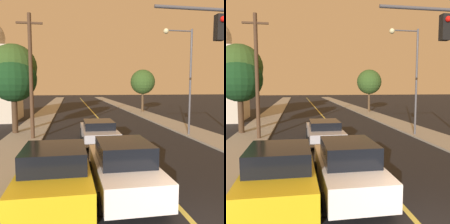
% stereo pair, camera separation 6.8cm
% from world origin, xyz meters
% --- Properties ---
extents(road_surface, '(9.68, 80.00, 0.01)m').
position_xyz_m(road_surface, '(0.00, 36.00, 0.01)').
color(road_surface, black).
rests_on(road_surface, ground).
extents(sidewalk_left, '(2.50, 80.00, 0.12)m').
position_xyz_m(sidewalk_left, '(-6.09, 36.00, 0.06)').
color(sidewalk_left, gray).
rests_on(sidewalk_left, ground).
extents(sidewalk_right, '(2.50, 80.00, 0.12)m').
position_xyz_m(sidewalk_right, '(6.09, 36.00, 0.06)').
color(sidewalk_right, gray).
rests_on(sidewalk_right, ground).
extents(car_near_lane_front, '(1.96, 4.58, 1.71)m').
position_xyz_m(car_near_lane_front, '(-1.36, 2.97, 0.84)').
color(car_near_lane_front, white).
rests_on(car_near_lane_front, ground).
extents(car_near_lane_second, '(2.07, 4.88, 1.42)m').
position_xyz_m(car_near_lane_second, '(-1.36, 10.09, 0.76)').
color(car_near_lane_second, '#A5A8B2').
rests_on(car_near_lane_second, ground).
extents(car_outer_lane_front, '(2.11, 4.40, 1.73)m').
position_xyz_m(car_outer_lane_front, '(-3.48, 2.54, 0.88)').
color(car_outer_lane_front, gold).
rests_on(car_outer_lane_front, ground).
extents(streetlamp_right, '(2.09, 0.36, 7.21)m').
position_xyz_m(streetlamp_right, '(4.70, 11.40, 4.76)').
color(streetlamp_right, '#47474C').
rests_on(streetlamp_right, ground).
extents(utility_pole_left, '(1.60, 0.24, 7.87)m').
position_xyz_m(utility_pole_left, '(-5.44, 11.78, 4.22)').
color(utility_pole_left, '#422D1E').
rests_on(utility_pole_left, ground).
extents(tree_left_near, '(3.28, 3.28, 5.53)m').
position_xyz_m(tree_left_near, '(-6.98, 13.99, 3.98)').
color(tree_left_near, '#3D2B1C').
rests_on(tree_left_near, ground).
extents(tree_left_far, '(3.33, 3.33, 6.40)m').
position_xyz_m(tree_left_far, '(-7.02, 14.39, 4.83)').
color(tree_left_far, '#3D2B1C').
rests_on(tree_left_far, ground).
extents(tree_right_near, '(3.25, 3.25, 5.61)m').
position_xyz_m(tree_right_near, '(6.59, 27.54, 4.08)').
color(tree_right_near, '#4C3823').
rests_on(tree_right_near, ground).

